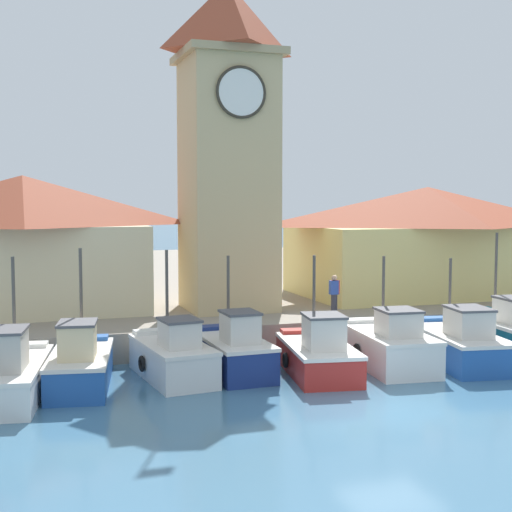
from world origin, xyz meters
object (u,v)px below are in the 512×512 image
at_px(fishing_boat_far_left, 11,374).
at_px(warehouse_left, 24,243).
at_px(fishing_boat_center, 318,354).
at_px(fishing_boat_right_outer, 503,333).
at_px(dock_worker_near_tower, 334,294).
at_px(dock_worker_along_quay, 335,294).
at_px(clock_tower, 228,139).
at_px(fishing_boat_left_inner, 173,356).
at_px(fishing_boat_right_inner, 457,343).
at_px(fishing_boat_left_outer, 80,364).
at_px(fishing_boat_mid_left, 234,351).
at_px(fishing_boat_mid_right, 389,345).
at_px(warehouse_right, 427,239).

distance_m(fishing_boat_far_left, warehouse_left, 9.78).
distance_m(fishing_boat_center, fishing_boat_right_outer, 7.83).
height_order(fishing_boat_right_outer, dock_worker_near_tower, fishing_boat_right_outer).
bearing_deg(dock_worker_along_quay, clock_tower, 141.17).
relative_size(fishing_boat_right_outer, clock_tower, 0.31).
bearing_deg(fishing_boat_left_inner, fishing_boat_far_left, -170.69).
height_order(fishing_boat_right_inner, warehouse_left, warehouse_left).
bearing_deg(fishing_boat_left_outer, fishing_boat_far_left, -160.77).
xyz_separation_m(fishing_boat_mid_left, clock_tower, (1.82, 6.74, 7.50)).
height_order(fishing_boat_mid_right, dock_worker_near_tower, fishing_boat_mid_right).
height_order(fishing_boat_left_outer, warehouse_right, warehouse_right).
height_order(fishing_boat_far_left, clock_tower, clock_tower).
xyz_separation_m(warehouse_left, dock_worker_near_tower, (11.78, -4.60, -2.05)).
bearing_deg(fishing_boat_left_outer, fishing_boat_right_inner, -4.30).
relative_size(fishing_boat_left_outer, clock_tower, 0.31).
xyz_separation_m(fishing_boat_left_outer, dock_worker_along_quay, (10.38, 3.97, 1.20)).
xyz_separation_m(fishing_boat_mid_left, warehouse_left, (-6.41, 8.37, 3.23)).
xyz_separation_m(fishing_boat_left_inner, fishing_boat_right_inner, (9.92, -1.07, -0.01)).
xyz_separation_m(fishing_boat_center, clock_tower, (-0.77, 7.77, 7.55)).
height_order(warehouse_right, dock_worker_along_quay, warehouse_right).
xyz_separation_m(fishing_boat_left_outer, fishing_boat_mid_left, (4.94, 0.14, 0.03)).
bearing_deg(fishing_boat_mid_right, fishing_boat_right_inner, -4.74).
relative_size(fishing_boat_mid_left, clock_tower, 0.28).
xyz_separation_m(fishing_boat_right_inner, warehouse_right, (4.72, 9.56, 3.05)).
relative_size(fishing_boat_left_inner, fishing_boat_center, 0.92).
distance_m(fishing_boat_right_inner, warehouse_left, 17.44).
bearing_deg(fishing_boat_right_inner, warehouse_right, 63.71).
bearing_deg(fishing_boat_mid_right, fishing_boat_mid_left, 170.46).
distance_m(fishing_boat_far_left, fishing_boat_mid_left, 6.99).
xyz_separation_m(fishing_boat_right_inner, dock_worker_near_tower, (-2.51, 4.87, 1.20)).
bearing_deg(fishing_boat_mid_right, fishing_boat_left_inner, 173.35).
bearing_deg(dock_worker_near_tower, clock_tower, 140.07).
bearing_deg(fishing_boat_far_left, fishing_boat_left_inner, 9.31).
relative_size(fishing_boat_left_inner, fishing_boat_mid_right, 0.94).
xyz_separation_m(clock_tower, warehouse_left, (-8.23, 1.63, -4.27)).
bearing_deg(fishing_boat_mid_left, fishing_boat_left_outer, -178.36).
height_order(fishing_boat_far_left, fishing_boat_left_outer, fishing_boat_left_outer).
bearing_deg(fishing_boat_left_inner, clock_tower, 60.28).
relative_size(fishing_boat_left_outer, fishing_boat_right_inner, 0.88).
distance_m(fishing_boat_right_outer, dock_worker_near_tower, 6.60).
relative_size(fishing_boat_right_outer, dock_worker_along_quay, 2.96).
xyz_separation_m(warehouse_left, dock_worker_along_quay, (11.84, -4.54, -2.05)).
relative_size(fishing_boat_center, dock_worker_near_tower, 2.91).
xyz_separation_m(fishing_boat_center, fishing_boat_right_outer, (7.80, 0.68, 0.10)).
xyz_separation_m(fishing_boat_left_inner, fishing_boat_mid_left, (2.05, 0.03, 0.02)).
bearing_deg(fishing_boat_left_outer, fishing_boat_center, -6.75).
bearing_deg(dock_worker_along_quay, fishing_boat_left_inner, -152.69).
bearing_deg(fishing_boat_right_inner, warehouse_left, 146.46).
bearing_deg(fishing_boat_right_inner, fishing_boat_left_outer, 175.70).
height_order(fishing_boat_far_left, fishing_boat_mid_left, fishing_boat_far_left).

